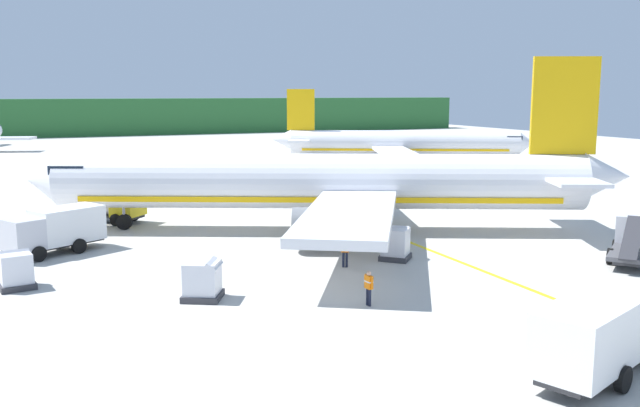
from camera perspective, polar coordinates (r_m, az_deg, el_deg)
distant_treeline at (r=158.70m, az=-24.85°, el=6.42°), size 216.00×6.00×8.09m
airliner_foreground at (r=47.21m, az=0.60°, el=1.75°), size 39.26×33.08×11.90m
airliner_mid_apron at (r=92.10m, az=6.72°, el=5.01°), size 32.46×27.40×9.95m
airliner_distant at (r=179.39m, az=-15.17°, el=6.55°), size 19.69×23.26×7.27m
service_truck_fuel at (r=43.55m, az=24.74°, el=-2.70°), size 5.94×5.32×2.58m
service_truck_baggage at (r=53.27m, az=-17.56°, el=0.01°), size 6.02×5.69×2.40m
service_truck_catering at (r=25.45m, az=22.41°, el=-9.85°), size 6.98×4.56×2.74m
service_truck_pushback at (r=43.84m, az=-21.19°, el=-1.96°), size 6.12×4.72×2.68m
cargo_container_near at (r=36.97m, az=-23.98°, el=-5.14°), size 1.89×1.89×1.88m
cargo_container_mid at (r=39.74m, az=6.31°, el=-3.36°), size 2.28×2.28×1.95m
cargo_container_far at (r=32.53m, az=-9.71°, el=-6.32°), size 2.33×2.33×1.92m
crew_marshaller at (r=37.80m, az=2.10°, el=-3.81°), size 0.58×0.40×1.73m
crew_loader_left at (r=31.19m, az=4.08°, el=-6.81°), size 0.27×0.63×1.62m
apron_guide_line at (r=45.13m, az=7.04°, el=-3.04°), size 0.30×60.00×0.01m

